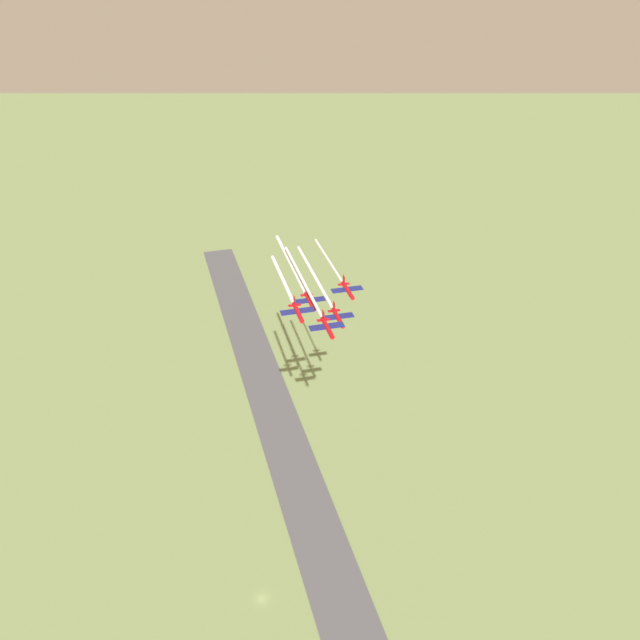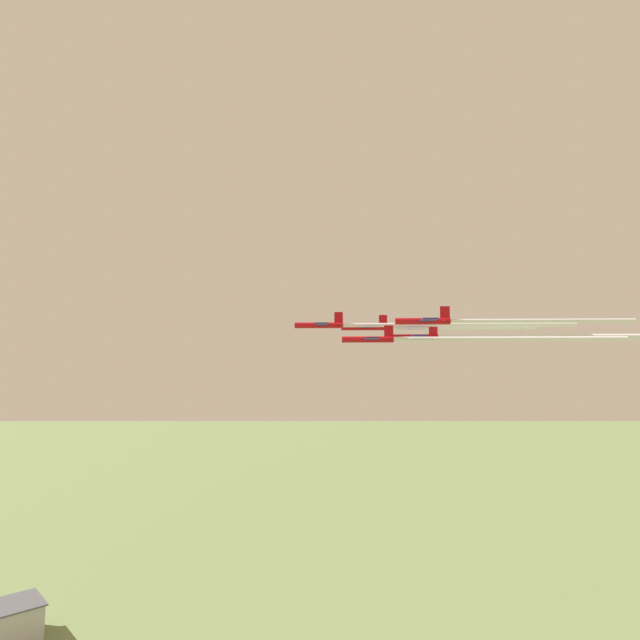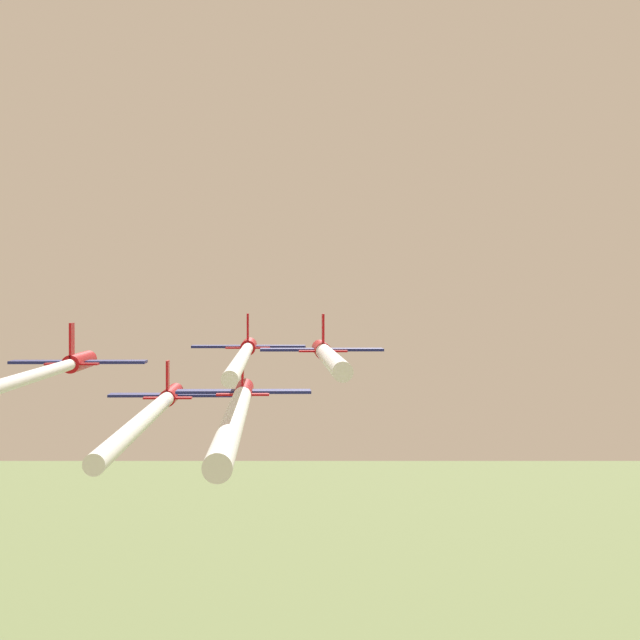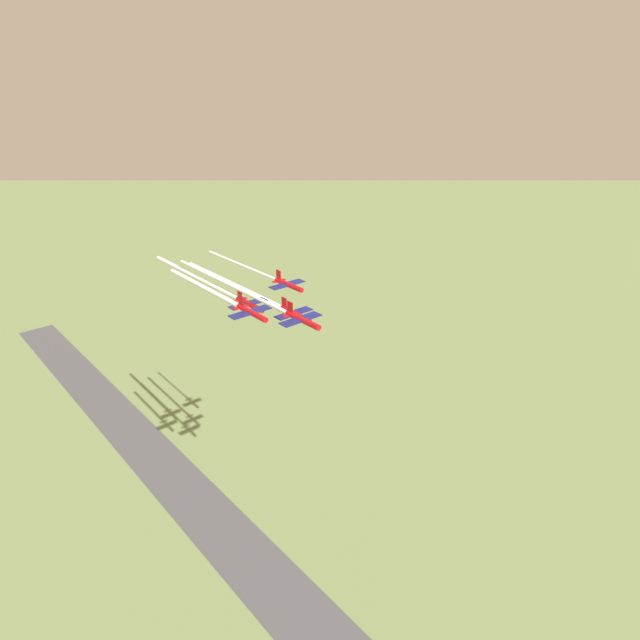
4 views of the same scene
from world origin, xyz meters
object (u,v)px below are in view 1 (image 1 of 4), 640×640
object	(u,v)px
jet_3	(347,290)
jet_4	(310,301)
jet_0	(327,327)
jet_1	(338,317)
jet_2	(298,311)

from	to	relation	value
jet_3	jet_4	size ratio (longest dim) A/B	1.00
jet_0	jet_4	world-z (taller)	jet_0
jet_0	jet_1	bearing A→B (deg)	-120.47
jet_2	jet_3	world-z (taller)	jet_2
jet_1	jet_4	xyz separation A→B (m)	(-12.25, 2.95, 0.94)
jet_1	jet_3	world-z (taller)	jet_3
jet_3	jet_4	world-z (taller)	jet_3
jet_0	jet_3	world-z (taller)	jet_0
jet_0	jet_1	size ratio (longest dim) A/B	1.00
jet_1	jet_2	distance (m)	13.34
jet_2	jet_3	bearing A→B (deg)	-150.46
jet_1	jet_3	distance (m)	13.01
jet_2	jet_4	world-z (taller)	jet_2
jet_2	jet_3	distance (m)	22.04
jet_1	jet_4	size ratio (longest dim) A/B	1.00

